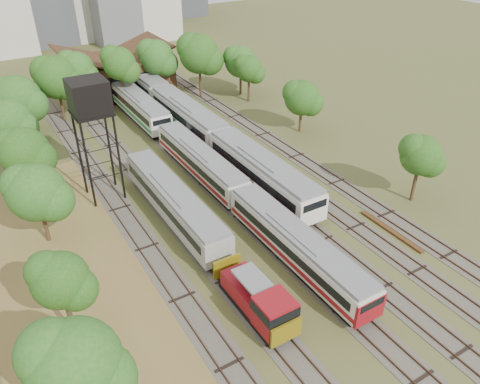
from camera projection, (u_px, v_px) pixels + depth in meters
ground at (395, 325)px, 33.78m from camera, size 240.00×240.00×0.00m
dry_grass_patch at (117, 353)px, 31.65m from camera, size 14.00×60.00×0.04m
tracks at (219, 179)px, 51.66m from camera, size 24.60×80.00×0.19m
railcar_red_set at (242, 198)px, 45.05m from camera, size 2.68×34.58×3.31m
railcar_green_set at (188, 118)px, 61.17m from camera, size 3.20×52.08×3.96m
railcar_rear at (140, 107)px, 64.79m from camera, size 2.93×16.08×3.63m
shunter_locomotive at (260, 303)px, 33.53m from camera, size 2.50×8.10×3.27m
old_grey_coach at (174, 203)px, 44.13m from camera, size 2.81×18.00×3.47m
water_tower at (89, 100)px, 43.35m from camera, size 3.58×3.58×12.34m
rail_pile_far at (391, 231)px, 43.27m from camera, size 0.46×7.34×0.24m
maintenance_shed at (116, 75)px, 74.00m from camera, size 16.45×11.55×7.58m
tree_band_left at (50, 234)px, 34.35m from camera, size 7.36×53.16×8.74m
tree_band_far at (124, 69)px, 65.82m from camera, size 37.64×10.28×9.77m
tree_band_right at (311, 101)px, 58.52m from camera, size 4.94×36.63×7.16m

